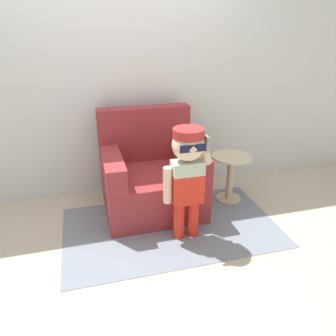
% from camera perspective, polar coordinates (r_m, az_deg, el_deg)
% --- Properties ---
extents(ground_plane, '(10.00, 10.00, 0.00)m').
position_cam_1_polar(ground_plane, '(3.39, -5.35, -7.42)').
color(ground_plane, '#BCB29E').
extents(wall_back, '(10.00, 0.05, 2.60)m').
position_cam_1_polar(wall_back, '(3.48, -7.89, 16.20)').
color(wall_back, silver).
rests_on(wall_back, ground_plane).
extents(armchair, '(0.95, 0.85, 0.98)m').
position_cam_1_polar(armchair, '(3.31, -3.02, -1.46)').
color(armchair, maroon).
rests_on(armchair, ground_plane).
extents(person_child, '(0.41, 0.31, 1.01)m').
position_cam_1_polar(person_child, '(2.68, 3.37, 0.02)').
color(person_child, red).
rests_on(person_child, ground_plane).
extents(side_table, '(0.41, 0.41, 0.51)m').
position_cam_1_polar(side_table, '(3.50, 10.81, -0.97)').
color(side_table, beige).
rests_on(side_table, ground_plane).
extents(rug, '(1.96, 1.17, 0.01)m').
position_cam_1_polar(rug, '(3.12, 0.52, -10.18)').
color(rug, gray).
rests_on(rug, ground_plane).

